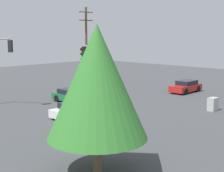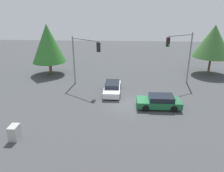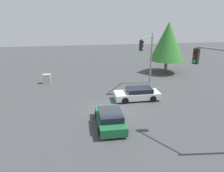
# 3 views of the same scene
# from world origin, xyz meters

# --- Properties ---
(ground_plane) EXTENTS (80.00, 80.00, 0.00)m
(ground_plane) POSITION_xyz_m (0.00, 0.00, 0.00)
(ground_plane) COLOR #424447
(sedan_white) EXTENTS (4.46, 1.93, 1.23)m
(sedan_white) POSITION_xyz_m (-2.91, -2.07, 0.60)
(sedan_white) COLOR silver
(sedan_white) RESTS_ON ground_plane
(sedan_green) EXTENTS (2.06, 4.27, 1.28)m
(sedan_green) POSITION_xyz_m (0.58, 2.76, 0.63)
(sedan_green) COLOR #1E6638
(sedan_green) RESTS_ON ground_plane
(traffic_signal_main) EXTENTS (2.61, 3.71, 6.02)m
(traffic_signal_main) POSITION_xyz_m (-4.88, -5.60, 4.16)
(traffic_signal_main) COLOR gray
(traffic_signal_main) RESTS_ON ground_plane
(traffic_signal_cross) EXTENTS (2.30, 3.51, 6.42)m
(traffic_signal_cross) POSITION_xyz_m (-6.20, 6.09, 4.40)
(traffic_signal_cross) COLOR gray
(traffic_signal_cross) RESTS_ON ground_plane
(electrical_cabinet) EXTENTS (0.96, 0.63, 1.14)m
(electrical_cabinet) POSITION_xyz_m (6.67, -8.88, 0.57)
(electrical_cabinet) COLOR #B2B2AD
(electrical_cabinet) RESTS_ON ground_plane
(tree_far) EXTENTS (4.71, 4.71, 7.10)m
(tree_far) POSITION_xyz_m (-9.65, -11.47, 4.44)
(tree_far) COLOR brown
(tree_far) RESTS_ON ground_plane
(tree_left) EXTENTS (5.34, 5.34, 6.95)m
(tree_left) POSITION_xyz_m (-11.16, 11.57, 4.72)
(tree_left) COLOR brown
(tree_left) RESTS_ON ground_plane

